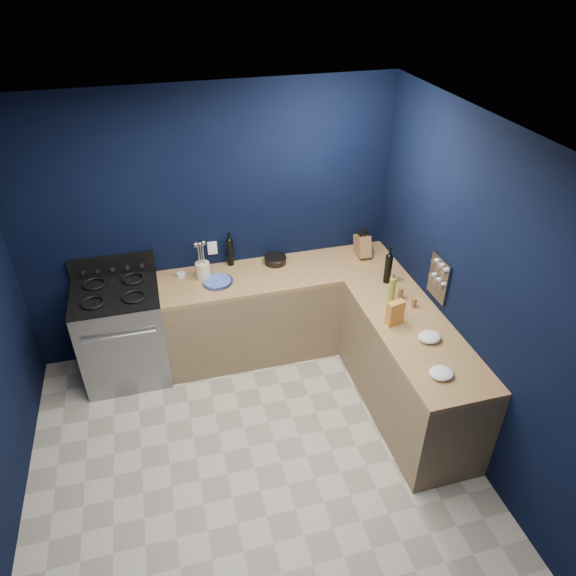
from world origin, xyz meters
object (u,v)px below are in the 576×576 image
object	(u,v)px
utensil_crock	(203,271)
knife_block	(362,246)
crouton_bag	(395,313)
plate_stack	(217,282)
gas_range	(124,335)

from	to	relation	value
utensil_crock	knife_block	xyz separation A→B (m)	(1.58, 0.01, 0.03)
utensil_crock	crouton_bag	xyz separation A→B (m)	(1.42, -1.10, 0.02)
plate_stack	utensil_crock	distance (m)	0.18
knife_block	gas_range	bearing A→B (deg)	-176.14
utensil_crock	crouton_bag	size ratio (longest dim) A/B	0.77
gas_range	knife_block	xyz separation A→B (m)	(2.39, 0.10, 0.55)
gas_range	crouton_bag	distance (m)	2.50
gas_range	utensil_crock	world-z (taller)	utensil_crock
gas_range	utensil_crock	bearing A→B (deg)	6.66
utensil_crock	crouton_bag	bearing A→B (deg)	-37.69
gas_range	knife_block	bearing A→B (deg)	2.47
knife_block	utensil_crock	bearing A→B (deg)	-178.27
gas_range	utensil_crock	xyz separation A→B (m)	(0.80, 0.09, 0.52)
plate_stack	crouton_bag	distance (m)	1.64
gas_range	utensil_crock	distance (m)	0.96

